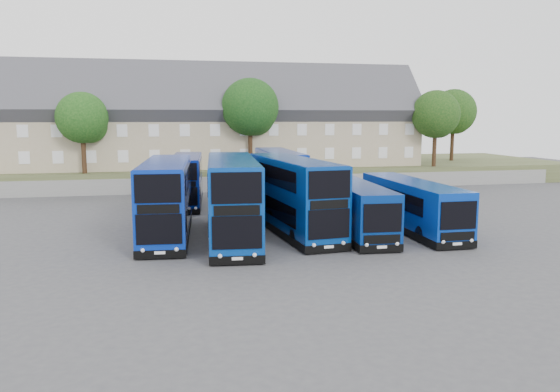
% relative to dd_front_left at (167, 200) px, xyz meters
% --- Properties ---
extents(ground, '(120.00, 120.00, 0.00)m').
position_rel_dd_front_left_xyz_m(ground, '(6.44, -4.44, -2.27)').
color(ground, '#414146').
rests_on(ground, ground).
extents(retaining_wall, '(70.00, 0.40, 1.50)m').
position_rel_dd_front_left_xyz_m(retaining_wall, '(6.44, 19.56, -1.52)').
color(retaining_wall, slate).
rests_on(retaining_wall, ground).
extents(earth_bank, '(80.00, 20.00, 2.00)m').
position_rel_dd_front_left_xyz_m(earth_bank, '(6.44, 29.56, -1.27)').
color(earth_bank, '#494F2C').
rests_on(earth_bank, ground).
extents(terrace_row, '(48.00, 10.40, 11.20)m').
position_rel_dd_front_left_xyz_m(terrace_row, '(3.44, 25.56, 4.33)').
color(terrace_row, tan).
rests_on(terrace_row, earth_bank).
extents(dd_front_left, '(3.51, 11.78, 4.62)m').
position_rel_dd_front_left_xyz_m(dd_front_left, '(0.00, 0.00, 0.00)').
color(dd_front_left, '#092CA8').
rests_on(dd_front_left, ground).
extents(dd_front_mid, '(3.80, 12.36, 4.84)m').
position_rel_dd_front_left_xyz_m(dd_front_mid, '(3.84, -1.71, 0.11)').
color(dd_front_mid, '#083895').
rests_on(dd_front_mid, ground).
extents(dd_front_right, '(3.86, 11.96, 4.67)m').
position_rel_dd_front_left_xyz_m(dd_front_right, '(7.87, -0.49, 0.03)').
color(dd_front_right, navy).
rests_on(dd_front_right, ground).
extents(dd_rear_left, '(3.21, 10.43, 4.08)m').
position_rel_dd_front_left_xyz_m(dd_rear_left, '(1.68, 12.09, -0.27)').
color(dd_rear_left, navy).
rests_on(dd_rear_left, ground).
extents(dd_rear_right, '(2.73, 11.22, 4.44)m').
position_rel_dd_front_left_xyz_m(dd_rear_right, '(9.41, 11.27, -0.09)').
color(dd_rear_right, navy).
rests_on(dd_rear_right, ground).
extents(coach_east_a, '(3.14, 11.81, 3.19)m').
position_rel_dd_front_left_xyz_m(coach_east_a, '(11.56, -1.13, -0.71)').
color(coach_east_a, navy).
rests_on(coach_east_a, ground).
extents(coach_east_b, '(2.47, 11.70, 3.20)m').
position_rel_dd_front_left_xyz_m(coach_east_b, '(15.58, -1.27, -0.70)').
color(coach_east_b, '#0934A7').
rests_on(coach_east_b, ground).
extents(tree_west, '(4.80, 4.80, 7.65)m').
position_rel_dd_front_left_xyz_m(tree_west, '(-7.41, 20.65, 4.78)').
color(tree_west, '#382314').
rests_on(tree_west, earth_bank).
extents(tree_mid, '(5.76, 5.76, 9.18)m').
position_rel_dd_front_left_xyz_m(tree_mid, '(8.59, 21.15, 5.80)').
color(tree_mid, '#382314').
rests_on(tree_mid, earth_bank).
extents(tree_east, '(5.12, 5.12, 8.16)m').
position_rel_dd_front_left_xyz_m(tree_east, '(28.59, 20.65, 5.12)').
color(tree_east, '#382314').
rests_on(tree_east, earth_bank).
extents(tree_far, '(5.44, 5.44, 8.67)m').
position_rel_dd_front_left_xyz_m(tree_far, '(34.59, 27.65, 5.46)').
color(tree_far, '#382314').
rests_on(tree_far, earth_bank).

